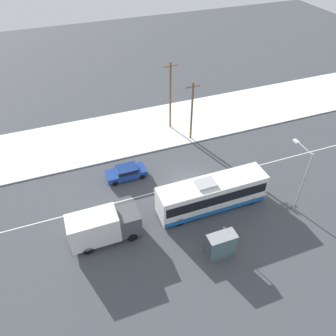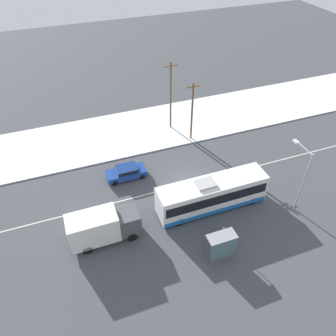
# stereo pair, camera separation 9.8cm
# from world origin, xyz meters

# --- Properties ---
(ground_plane) EXTENTS (120.00, 120.00, 0.00)m
(ground_plane) POSITION_xyz_m (0.00, 0.00, 0.00)
(ground_plane) COLOR #424449
(snow_lot) EXTENTS (80.00, 10.02, 0.12)m
(snow_lot) POSITION_xyz_m (0.00, 11.67, 0.06)
(snow_lot) COLOR white
(snow_lot) RESTS_ON ground_plane
(lane_marking_center) EXTENTS (60.00, 0.12, 0.00)m
(lane_marking_center) POSITION_xyz_m (0.00, 0.00, 0.00)
(lane_marking_center) COLOR silver
(lane_marking_center) RESTS_ON ground_plane
(city_bus) EXTENTS (10.79, 2.57, 3.48)m
(city_bus) POSITION_xyz_m (0.76, -3.79, 1.70)
(city_bus) COLOR white
(city_bus) RESTS_ON ground_plane
(box_truck) EXTENTS (6.22, 2.30, 3.22)m
(box_truck) POSITION_xyz_m (-9.96, -4.08, 1.75)
(box_truck) COLOR silver
(box_truck) RESTS_ON ground_plane
(sedan_car) EXTENTS (4.29, 1.80, 1.42)m
(sedan_car) POSITION_xyz_m (-5.95, 3.30, 0.78)
(sedan_car) COLOR navy
(sedan_car) RESTS_ON ground_plane
(pedestrian_at_stop) EXTENTS (0.61, 0.27, 1.68)m
(pedestrian_at_stop) POSITION_xyz_m (-0.02, -7.83, 1.03)
(pedestrian_at_stop) COLOR #23232D
(pedestrian_at_stop) RESTS_ON ground_plane
(bus_shelter) EXTENTS (2.47, 1.20, 2.40)m
(bus_shelter) POSITION_xyz_m (-0.96, -9.35, 1.67)
(bus_shelter) COLOR gray
(bus_shelter) RESTS_ON ground_plane
(streetlamp) EXTENTS (0.36, 2.65, 6.89)m
(streetlamp) POSITION_xyz_m (8.36, -6.42, 4.40)
(streetlamp) COLOR #9EA3A8
(streetlamp) RESTS_ON ground_plane
(utility_pole_roadside) EXTENTS (1.80, 0.24, 7.66)m
(utility_pole_roadside) POSITION_xyz_m (3.53, 7.64, 4.01)
(utility_pole_roadside) COLOR brown
(utility_pole_roadside) RESTS_ON ground_plane
(utility_pole_snowlot) EXTENTS (1.80, 0.24, 9.00)m
(utility_pole_snowlot) POSITION_xyz_m (2.03, 10.89, 4.69)
(utility_pole_snowlot) COLOR brown
(utility_pole_snowlot) RESTS_ON ground_plane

